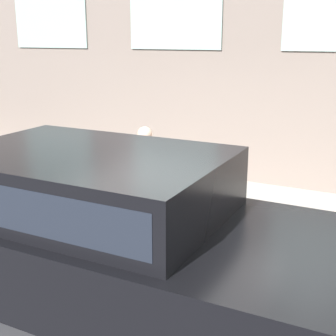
{
  "coord_description": "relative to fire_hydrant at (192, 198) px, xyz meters",
  "views": [
    {
      "loc": [
        -4.85,
        -2.42,
        2.66
      ],
      "look_at": [
        0.61,
        0.36,
        0.93
      ],
      "focal_mm": 50.0,
      "sensor_mm": 36.0,
      "label": 1
    }
  ],
  "objects": [
    {
      "name": "ground_plane",
      "position": [
        -0.54,
        0.04,
        -0.58
      ],
      "size": [
        80.0,
        80.0,
        0.0
      ],
      "primitive_type": "plane",
      "color": "#47474C"
    },
    {
      "name": "sidewalk",
      "position": [
        0.93,
        0.04,
        -0.51
      ],
      "size": [
        2.95,
        60.0,
        0.14
      ],
      "color": "#B2ADA3",
      "rests_on": "ground_plane"
    },
    {
      "name": "fire_hydrant",
      "position": [
        0.0,
        0.0,
        0.0
      ],
      "size": [
        0.37,
        0.48,
        0.84
      ],
      "color": "red",
      "rests_on": "sidewalk"
    },
    {
      "name": "person",
      "position": [
        0.14,
        0.8,
        0.35
      ],
      "size": [
        0.32,
        0.21,
        1.31
      ],
      "rotation": [
        0.0,
        0.0,
        -1.47
      ],
      "color": "#726651",
      "rests_on": "sidewalk"
    },
    {
      "name": "parked_car_black_near",
      "position": [
        -2.0,
        0.18,
        0.33
      ],
      "size": [
        1.99,
        5.27,
        1.63
      ],
      "color": "black",
      "rests_on": "ground_plane"
    }
  ]
}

